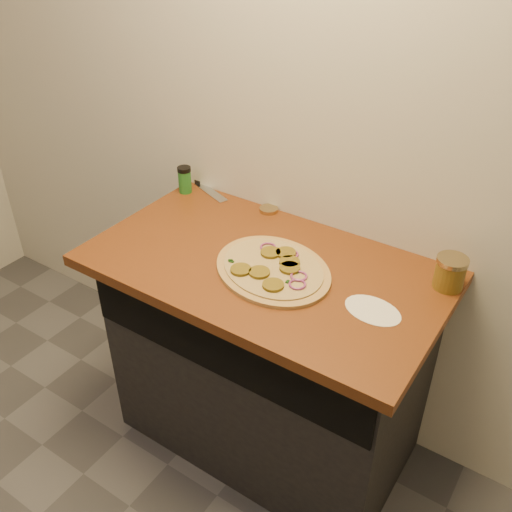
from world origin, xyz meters
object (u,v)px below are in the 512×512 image
Objects in this scene: pizza at (273,269)px; chefs_knife at (201,185)px; salsa_jar at (450,273)px; spice_shaker at (185,180)px.

chefs_knife is at bearing 148.42° from pizza.
pizza is at bearing -31.58° from chefs_knife.
salsa_jar is at bearing 25.06° from pizza.
pizza is 1.88× the size of chefs_knife.
chefs_knife is at bearing 75.57° from spice_shaker.
pizza is 0.66m from spice_shaker.
chefs_knife is at bearing 173.57° from salsa_jar.
pizza is 4.96× the size of spice_shaker.
spice_shaker reaches higher than pizza.
spice_shaker reaches higher than chefs_knife.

